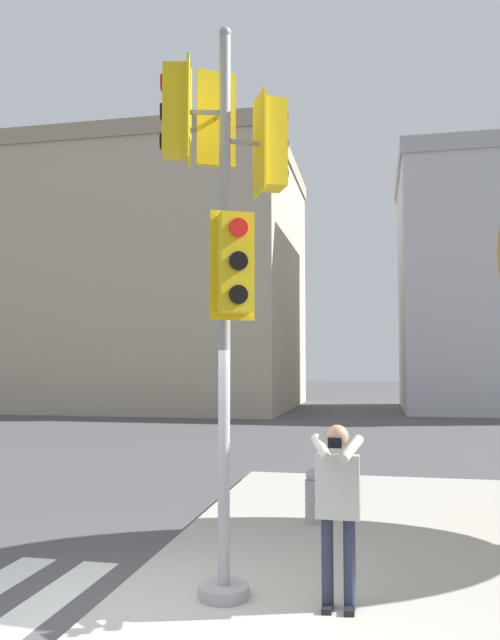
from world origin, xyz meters
The scene contains 6 objects.
ground_plane centered at (0.00, 0.00, 0.00)m, with size 160.00×160.00×0.00m, color #4C4C4F.
sidewalk_corner centered at (3.50, 3.50, 0.08)m, with size 8.00×8.00×0.15m.
traffic_signal_pole centered at (0.59, 0.68, 3.89)m, with size 1.26×1.23×5.62m.
person_photographer centered at (1.69, 0.61, 1.14)m, with size 0.50×0.53×1.65m.
fire_hydrant centered at (1.15, 3.57, 0.52)m, with size 0.20×0.26×0.75m.
building_left centered at (-10.62, 27.47, 6.82)m, with size 16.80×13.12×13.62m.
Camera 1 is at (2.05, -5.24, 2.37)m, focal length 35.00 mm.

